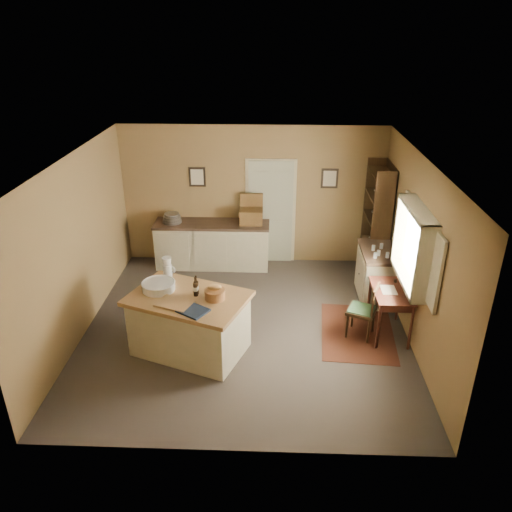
{
  "coord_description": "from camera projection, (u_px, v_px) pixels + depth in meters",
  "views": [
    {
      "loc": [
        0.42,
        -6.64,
        4.42
      ],
      "look_at": [
        0.15,
        0.23,
        1.15
      ],
      "focal_mm": 35.0,
      "sensor_mm": 36.0,
      "label": 1
    }
  ],
  "objects": [
    {
      "name": "shelving_unit",
      "position": [
        379.0,
        221.0,
        9.17
      ],
      "size": [
        0.36,
        0.96,
        2.13
      ],
      "color": "black",
      "rests_on": "ground"
    },
    {
      "name": "right_cabinet",
      "position": [
        376.0,
        274.0,
        8.59
      ],
      "size": [
        0.58,
        1.03,
        0.99
      ],
      "color": "beige",
      "rests_on": "ground"
    },
    {
      "name": "wall_back",
      "position": [
        253.0,
        196.0,
        9.58
      ],
      "size": [
        5.0,
        0.1,
        2.7
      ],
      "primitive_type": "cube",
      "color": "olive",
      "rests_on": "ground"
    },
    {
      "name": "desk_chair",
      "position": [
        362.0,
        311.0,
        7.54
      ],
      "size": [
        0.53,
        0.53,
        0.87
      ],
      "primitive_type": null,
      "rotation": [
        0.0,
        0.0,
        -0.39
      ],
      "color": "black",
      "rests_on": "ground"
    },
    {
      "name": "work_island",
      "position": [
        189.0,
        322.0,
        7.18
      ],
      "size": [
        1.89,
        1.57,
        1.2
      ],
      "rotation": [
        0.0,
        0.0,
        -0.36
      ],
      "color": "beige",
      "rests_on": "ground"
    },
    {
      "name": "wall_right",
      "position": [
        417.0,
        253.0,
        7.24
      ],
      "size": [
        0.1,
        5.0,
        2.7
      ],
      "primitive_type": "cube",
      "color": "olive",
      "rests_on": "ground"
    },
    {
      "name": "writing_desk",
      "position": [
        391.0,
        296.0,
        7.48
      ],
      "size": [
        0.55,
        0.9,
        0.82
      ],
      "color": "#3C1A12",
      "rests_on": "ground"
    },
    {
      "name": "window",
      "position": [
        417.0,
        246.0,
        6.98
      ],
      "size": [
        0.25,
        1.99,
        1.12
      ],
      "color": "beige",
      "rests_on": "ground"
    },
    {
      "name": "wall_left",
      "position": [
        77.0,
        248.0,
        7.42
      ],
      "size": [
        0.1,
        5.0,
        2.7
      ],
      "primitive_type": "cube",
      "color": "olive",
      "rests_on": "ground"
    },
    {
      "name": "ceiling",
      "position": [
        244.0,
        160.0,
        6.75
      ],
      "size": [
        5.0,
        5.0,
        0.0
      ],
      "primitive_type": "plane",
      "color": "silver",
      "rests_on": "wall_back"
    },
    {
      "name": "ground",
      "position": [
        246.0,
        327.0,
        7.91
      ],
      "size": [
        5.0,
        5.0,
        0.0
      ],
      "primitive_type": "plane",
      "color": "#4B4239",
      "rests_on": "ground"
    },
    {
      "name": "wall_front",
      "position": [
        230.0,
        353.0,
        5.07
      ],
      "size": [
        5.0,
        0.1,
        2.7
      ],
      "primitive_type": "cube",
      "color": "olive",
      "rests_on": "ground"
    },
    {
      "name": "door",
      "position": [
        271.0,
        211.0,
        9.67
      ],
      "size": [
        0.97,
        0.06,
        2.11
      ],
      "primitive_type": "cube",
      "color": "#AEB094",
      "rests_on": "ground"
    },
    {
      "name": "sideboard",
      "position": [
        213.0,
        243.0,
        9.71
      ],
      "size": [
        2.21,
        0.63,
        1.18
      ],
      "color": "beige",
      "rests_on": "ground"
    },
    {
      "name": "framed_prints",
      "position": [
        263.0,
        178.0,
        9.4
      ],
      "size": [
        2.82,
        0.02,
        0.38
      ],
      "color": "black",
      "rests_on": "ground"
    },
    {
      "name": "rug",
      "position": [
        357.0,
        332.0,
        7.79
      ],
      "size": [
        1.22,
        1.68,
        0.01
      ],
      "primitive_type": "cube",
      "rotation": [
        0.0,
        0.0,
        -0.08
      ],
      "color": "#4D2014",
      "rests_on": "ground"
    }
  ]
}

